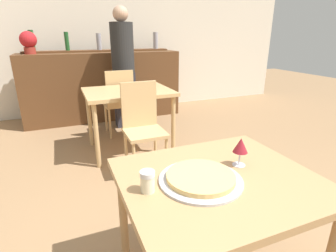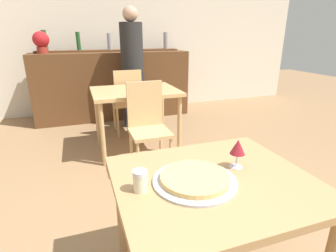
{
  "view_description": "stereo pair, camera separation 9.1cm",
  "coord_description": "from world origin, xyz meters",
  "px_view_note": "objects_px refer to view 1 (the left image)",
  "views": [
    {
      "loc": [
        -0.68,
        -0.97,
        1.42
      ],
      "look_at": [
        -0.05,
        0.55,
        0.84
      ],
      "focal_mm": 28.0,
      "sensor_mm": 36.0,
      "label": 1
    },
    {
      "loc": [
        -0.59,
        -1.01,
        1.42
      ],
      "look_at": [
        -0.05,
        0.55,
        0.84
      ],
      "focal_mm": 28.0,
      "sensor_mm": 36.0,
      "label": 2
    }
  ],
  "objects_px": {
    "chair_far_side_front": "(142,122)",
    "person_standing": "(123,64)",
    "cheese_shaker": "(148,181)",
    "pizza_tray": "(201,178)",
    "wine_glass": "(241,146)",
    "chair_far_side_back": "(119,99)",
    "potted_plant": "(28,41)"
  },
  "relations": [
    {
      "from": "chair_far_side_front",
      "to": "person_standing",
      "type": "distance_m",
      "value": 1.58
    },
    {
      "from": "chair_far_side_front",
      "to": "cheese_shaker",
      "type": "bearing_deg",
      "value": -105.79
    },
    {
      "from": "chair_far_side_front",
      "to": "pizza_tray",
      "type": "relative_size",
      "value": 2.33
    },
    {
      "from": "person_standing",
      "to": "wine_glass",
      "type": "distance_m",
      "value": 2.98
    },
    {
      "from": "cheese_shaker",
      "to": "chair_far_side_back",
      "type": "bearing_deg",
      "value": 80.77
    },
    {
      "from": "chair_far_side_front",
      "to": "potted_plant",
      "type": "relative_size",
      "value": 2.91
    },
    {
      "from": "chair_far_side_front",
      "to": "chair_far_side_back",
      "type": "bearing_deg",
      "value": 90.0
    },
    {
      "from": "chair_far_side_back",
      "to": "wine_glass",
      "type": "distance_m",
      "value": 2.61
    },
    {
      "from": "chair_far_side_front",
      "to": "pizza_tray",
      "type": "xyz_separation_m",
      "value": [
        -0.16,
        -1.53,
        0.21
      ]
    },
    {
      "from": "chair_far_side_back",
      "to": "pizza_tray",
      "type": "relative_size",
      "value": 2.33
    },
    {
      "from": "potted_plant",
      "to": "pizza_tray",
      "type": "bearing_deg",
      "value": -75.21
    },
    {
      "from": "pizza_tray",
      "to": "wine_glass",
      "type": "bearing_deg",
      "value": 13.43
    },
    {
      "from": "chair_far_side_front",
      "to": "person_standing",
      "type": "relative_size",
      "value": 0.53
    },
    {
      "from": "chair_far_side_back",
      "to": "pizza_tray",
      "type": "height_order",
      "value": "chair_far_side_back"
    },
    {
      "from": "wine_glass",
      "to": "person_standing",
      "type": "bearing_deg",
      "value": 88.79
    },
    {
      "from": "person_standing",
      "to": "potted_plant",
      "type": "height_order",
      "value": "person_standing"
    },
    {
      "from": "wine_glass",
      "to": "cheese_shaker",
      "type": "bearing_deg",
      "value": -174.49
    },
    {
      "from": "cheese_shaker",
      "to": "potted_plant",
      "type": "height_order",
      "value": "potted_plant"
    },
    {
      "from": "chair_far_side_back",
      "to": "cheese_shaker",
      "type": "distance_m",
      "value": 2.69
    },
    {
      "from": "cheese_shaker",
      "to": "wine_glass",
      "type": "xyz_separation_m",
      "value": [
        0.54,
        0.05,
        0.06
      ]
    },
    {
      "from": "pizza_tray",
      "to": "cheese_shaker",
      "type": "height_order",
      "value": "cheese_shaker"
    },
    {
      "from": "chair_far_side_front",
      "to": "potted_plant",
      "type": "bearing_deg",
      "value": 118.48
    },
    {
      "from": "chair_far_side_front",
      "to": "potted_plant",
      "type": "distance_m",
      "value": 2.45
    },
    {
      "from": "pizza_tray",
      "to": "potted_plant",
      "type": "relative_size",
      "value": 1.25
    },
    {
      "from": "cheese_shaker",
      "to": "person_standing",
      "type": "height_order",
      "value": "person_standing"
    },
    {
      "from": "potted_plant",
      "to": "chair_far_side_back",
      "type": "bearing_deg",
      "value": -39.65
    },
    {
      "from": "chair_far_side_front",
      "to": "potted_plant",
      "type": "xyz_separation_m",
      "value": [
        -1.11,
        2.04,
        0.77
      ]
    },
    {
      "from": "pizza_tray",
      "to": "cheese_shaker",
      "type": "relative_size",
      "value": 4.01
    },
    {
      "from": "chair_far_side_front",
      "to": "person_standing",
      "type": "xyz_separation_m",
      "value": [
        0.17,
        1.51,
        0.44
      ]
    },
    {
      "from": "wine_glass",
      "to": "pizza_tray",
      "type": "bearing_deg",
      "value": -166.57
    },
    {
      "from": "wine_glass",
      "to": "potted_plant",
      "type": "relative_size",
      "value": 0.48
    },
    {
      "from": "person_standing",
      "to": "potted_plant",
      "type": "distance_m",
      "value": 1.43
    }
  ]
}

